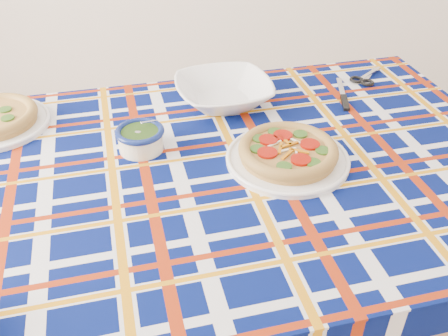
# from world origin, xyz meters

# --- Properties ---
(dining_table) EXTENTS (1.93, 1.47, 0.81)m
(dining_table) POSITION_xyz_m (0.18, 0.22, 0.73)
(dining_table) COLOR brown
(dining_table) RESTS_ON floor
(tablecloth) EXTENTS (1.97, 1.51, 0.11)m
(tablecloth) POSITION_xyz_m (0.18, 0.22, 0.76)
(tablecloth) COLOR #040F4D
(tablecloth) RESTS_ON dining_table
(main_focaccia_plate) EXTENTS (0.39, 0.39, 0.07)m
(main_focaccia_plate) POSITION_xyz_m (0.39, 0.24, 0.85)
(main_focaccia_plate) COLOR #AD7D3D
(main_focaccia_plate) RESTS_ON tablecloth
(pesto_bowl) EXTENTS (0.17, 0.17, 0.08)m
(pesto_bowl) POSITION_xyz_m (-0.01, 0.30, 0.85)
(pesto_bowl) COLOR #19330D
(pesto_bowl) RESTS_ON tablecloth
(serving_bowl) EXTENTS (0.38, 0.38, 0.07)m
(serving_bowl) POSITION_xyz_m (0.22, 0.58, 0.85)
(serving_bowl) COLOR white
(serving_bowl) RESTS_ON tablecloth
(table_knife) EXTENTS (0.04, 0.25, 0.01)m
(table_knife) POSITION_xyz_m (0.61, 0.68, 0.82)
(table_knife) COLOR silver
(table_knife) RESTS_ON tablecloth
(kitchen_scissors) EXTENTS (0.19, 0.21, 0.02)m
(kitchen_scissors) POSITION_xyz_m (0.74, 0.79, 0.82)
(kitchen_scissors) COLOR silver
(kitchen_scissors) RESTS_ON tablecloth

